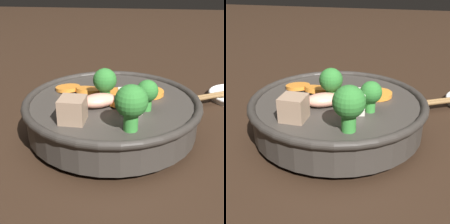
% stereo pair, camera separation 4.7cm
% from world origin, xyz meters
% --- Properties ---
extents(ground_plane, '(3.00, 3.00, 0.00)m').
position_xyz_m(ground_plane, '(0.00, 0.00, 0.00)').
color(ground_plane, black).
extents(stirfry_bowl, '(0.27, 0.27, 0.11)m').
position_xyz_m(stirfry_bowl, '(0.00, 0.00, 0.04)').
color(stirfry_bowl, '#38332D').
rests_on(stirfry_bowl, ground_plane).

